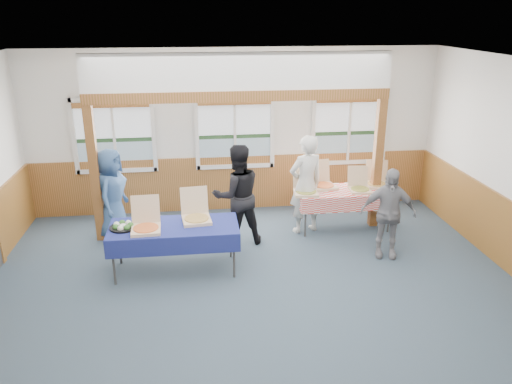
# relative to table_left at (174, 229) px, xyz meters

# --- Properties ---
(floor) EXTENTS (8.00, 8.00, 0.00)m
(floor) POSITION_rel_table_left_xyz_m (1.16, -0.98, -0.70)
(floor) COLOR #2A3944
(floor) RESTS_ON ground
(ceiling) EXTENTS (8.00, 8.00, 0.00)m
(ceiling) POSITION_rel_table_left_xyz_m (1.16, -0.98, 2.50)
(ceiling) COLOR white
(ceiling) RESTS_ON wall_back
(wall_back) EXTENTS (8.00, 0.00, 8.00)m
(wall_back) POSITION_rel_table_left_xyz_m (1.16, 2.52, 0.90)
(wall_back) COLOR silver
(wall_back) RESTS_ON floor
(wall_front) EXTENTS (8.00, 0.00, 8.00)m
(wall_front) POSITION_rel_table_left_xyz_m (1.16, -4.48, 0.90)
(wall_front) COLOR silver
(wall_front) RESTS_ON floor
(wainscot_back) EXTENTS (7.98, 0.05, 1.10)m
(wainscot_back) POSITION_rel_table_left_xyz_m (1.16, 2.49, -0.15)
(wainscot_back) COLOR brown
(wainscot_back) RESTS_ON floor
(window_left) EXTENTS (1.56, 0.10, 1.46)m
(window_left) POSITION_rel_table_left_xyz_m (-1.14, 2.47, 0.98)
(window_left) COLOR silver
(window_left) RESTS_ON wall_back
(window_mid) EXTENTS (1.56, 0.10, 1.46)m
(window_mid) POSITION_rel_table_left_xyz_m (1.16, 2.47, 0.98)
(window_mid) COLOR silver
(window_mid) RESTS_ON wall_back
(window_right) EXTENTS (1.56, 0.10, 1.46)m
(window_right) POSITION_rel_table_left_xyz_m (3.46, 2.47, 0.98)
(window_right) COLOR silver
(window_right) RESTS_ON wall_back
(post_left) EXTENTS (0.15, 0.15, 2.40)m
(post_left) POSITION_rel_table_left_xyz_m (-1.34, 1.32, 0.50)
(post_left) COLOR brown
(post_left) RESTS_ON floor
(post_right) EXTENTS (0.15, 0.15, 2.40)m
(post_right) POSITION_rel_table_left_xyz_m (3.66, 1.32, 0.50)
(post_right) COLOR brown
(post_right) RESTS_ON floor
(cross_beam) EXTENTS (5.15, 0.18, 0.18)m
(cross_beam) POSITION_rel_table_left_xyz_m (1.16, 1.32, 1.79)
(cross_beam) COLOR brown
(cross_beam) RESTS_ON post_left
(table_left) EXTENTS (1.98, 0.93, 0.76)m
(table_left) POSITION_rel_table_left_xyz_m (0.00, 0.00, 0.00)
(table_left) COLOR #343434
(table_left) RESTS_ON floor
(table_right) EXTENTS (1.75, 0.80, 0.76)m
(table_right) POSITION_rel_table_left_xyz_m (3.05, 1.25, -0.01)
(table_right) COLOR #343434
(table_right) RESTS_ON floor
(pizza_box_a) EXTENTS (0.45, 0.54, 0.46)m
(pizza_box_a) POSITION_rel_table_left_xyz_m (-0.40, -0.11, 0.12)
(pizza_box_a) COLOR #D8B190
(pizza_box_a) RESTS_ON table_left
(pizza_box_b) EXTENTS (0.48, 0.57, 0.47)m
(pizza_box_b) POSITION_rel_table_left_xyz_m (0.35, 0.16, 0.12)
(pizza_box_b) COLOR #D8B190
(pizza_box_b) RESTS_ON table_left
(pizza_box_c) EXTENTS (0.46, 0.54, 0.45)m
(pizza_box_c) POSITION_rel_table_left_xyz_m (2.30, 1.15, 0.12)
(pizza_box_c) COLOR #D8B190
(pizza_box_c) RESTS_ON table_right
(pizza_box_d) EXTENTS (0.49, 0.57, 0.46)m
(pizza_box_d) POSITION_rel_table_left_xyz_m (2.69, 1.44, 0.12)
(pizza_box_d) COLOR #D8B190
(pizza_box_d) RESTS_ON table_right
(pizza_box_e) EXTENTS (0.41, 0.48, 0.41)m
(pizza_box_e) POSITION_rel_table_left_xyz_m (3.30, 1.17, 0.12)
(pizza_box_e) COLOR #D8B190
(pizza_box_e) RESTS_ON table_right
(pizza_box_f) EXTENTS (0.50, 0.57, 0.44)m
(pizza_box_f) POSITION_rel_table_left_xyz_m (3.71, 1.39, 0.12)
(pizza_box_f) COLOR #D8B190
(pizza_box_f) RESTS_ON table_right
(veggie_tray) EXTENTS (0.40, 0.40, 0.09)m
(veggie_tray) POSITION_rel_table_left_xyz_m (-0.75, -0.00, 0.09)
(veggie_tray) COLOR black
(veggie_tray) RESTS_ON table_left
(drink_glass) EXTENTS (0.07, 0.07, 0.15)m
(drink_glass) POSITION_rel_table_left_xyz_m (3.90, 1.00, 0.13)
(drink_glass) COLOR #8A5E17
(drink_glass) RESTS_ON table_right
(woman_white) EXTENTS (0.76, 0.62, 1.81)m
(woman_white) POSITION_rel_table_left_xyz_m (2.31, 1.20, 0.20)
(woman_white) COLOR silver
(woman_white) RESTS_ON floor
(woman_black) EXTENTS (0.98, 0.83, 1.77)m
(woman_black) POSITION_rel_table_left_xyz_m (1.05, 0.86, 0.18)
(woman_black) COLOR black
(woman_black) RESTS_ON floor
(man_blue) EXTENTS (0.69, 0.89, 1.62)m
(man_blue) POSITION_rel_table_left_xyz_m (-1.11, 1.44, 0.11)
(man_blue) COLOR #33527F
(man_blue) RESTS_ON floor
(person_grey) EXTENTS (0.95, 0.58, 1.51)m
(person_grey) POSITION_rel_table_left_xyz_m (3.42, 0.08, 0.05)
(person_grey) COLOR gray
(person_grey) RESTS_ON floor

